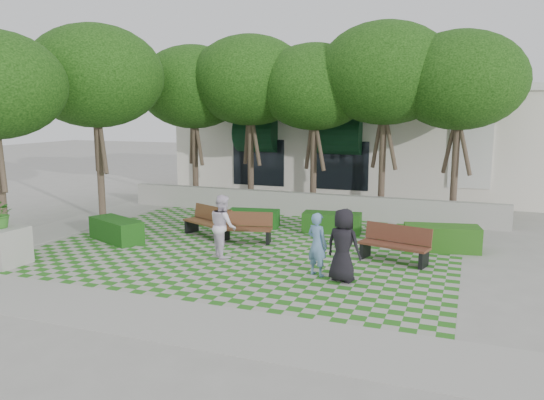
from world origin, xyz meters
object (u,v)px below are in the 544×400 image
at_px(bench_west, 208,222).
at_px(hedge_east, 442,238).
at_px(person_dark, 343,245).
at_px(bench_east, 395,245).
at_px(planter_front, 3,238).
at_px(bench_mid, 244,228).
at_px(person_blue, 317,244).
at_px(hedge_midright, 332,223).
at_px(person_white, 223,226).
at_px(hedge_west, 116,230).
at_px(hedge_midleft, 254,218).

distance_m(bench_west, hedge_east, 7.30).
xyz_separation_m(hedge_east, person_dark, (-2.06, -3.80, 0.52)).
relative_size(bench_east, hedge_east, 0.93).
bearing_deg(planter_front, bench_mid, 42.41).
bearing_deg(person_blue, hedge_midright, -55.59).
relative_size(bench_east, person_white, 1.13).
distance_m(bench_west, hedge_midright, 4.14).
bearing_deg(bench_east, hedge_east, 70.77).
bearing_deg(hedge_west, hedge_midright, 30.31).
bearing_deg(planter_front, person_white, 29.33).
relative_size(bench_west, hedge_west, 0.96).
relative_size(bench_mid, person_dark, 1.05).
xyz_separation_m(bench_west, hedge_midright, (3.65, 1.94, -0.13)).
relative_size(hedge_east, person_dark, 1.19).
distance_m(hedge_west, person_white, 3.99).
distance_m(bench_mid, hedge_east, 5.96).
relative_size(hedge_midleft, person_white, 1.00).
bearing_deg(bench_mid, person_blue, -51.79).
bearing_deg(hedge_west, bench_mid, 18.78).
relative_size(bench_west, hedge_midleft, 1.10).
xyz_separation_m(hedge_west, person_white, (3.93, -0.38, 0.53)).
bearing_deg(person_blue, bench_east, -106.09).
height_order(person_dark, person_white, person_dark).
relative_size(bench_mid, hedge_west, 0.93).
bearing_deg(hedge_midleft, bench_west, -115.14).
bearing_deg(hedge_east, bench_west, -173.36).
bearing_deg(person_white, planter_front, 75.68).
xyz_separation_m(hedge_midleft, hedge_west, (-3.27, -3.42, 0.04)).
distance_m(hedge_midleft, person_dark, 6.47).
bearing_deg(hedge_midleft, hedge_east, -8.58).
xyz_separation_m(planter_front, person_blue, (8.05, 2.08, 0.07)).
xyz_separation_m(hedge_midright, hedge_west, (-6.07, -3.55, 0.01)).
bearing_deg(hedge_midleft, person_white, -80.06).
relative_size(bench_east, person_blue, 1.24).
bearing_deg(hedge_midleft, person_blue, -51.52).
bearing_deg(person_dark, bench_east, -99.50).
xyz_separation_m(bench_west, hedge_midleft, (0.85, 1.81, -0.16)).
distance_m(hedge_midleft, person_white, 3.90).
bearing_deg(hedge_midleft, hedge_west, -133.72).
xyz_separation_m(hedge_east, hedge_midright, (-3.60, 1.10, -0.03)).
relative_size(planter_front, person_white, 1.02).
distance_m(hedge_midright, person_dark, 5.17).
relative_size(hedge_west, person_white, 1.15).
distance_m(bench_east, person_blue, 2.55).
bearing_deg(person_white, person_blue, -148.27).
height_order(bench_east, hedge_midleft, bench_east).
relative_size(hedge_midleft, person_blue, 1.10).
bearing_deg(bench_mid, bench_east, -19.66).
distance_m(bench_east, bench_mid, 4.76).
bearing_deg(hedge_midleft, bench_mid, -75.38).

